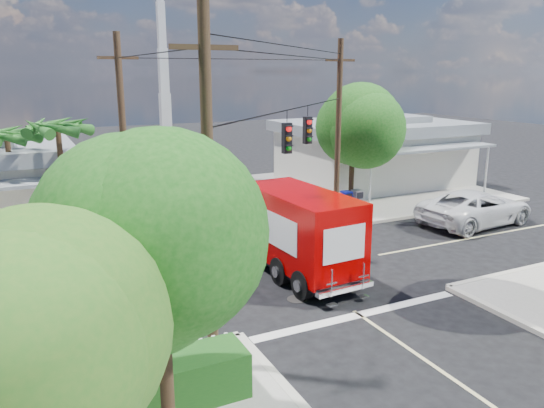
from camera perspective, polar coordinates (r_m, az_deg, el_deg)
ground at (r=20.67m, az=2.45°, el=-7.14°), size 120.00×120.00×0.00m
sidewalk_ne at (r=35.10m, az=9.64°, el=1.69°), size 14.12×14.12×0.14m
road_markings at (r=19.48m, az=4.54°, el=-8.52°), size 32.00×32.00×0.01m
building_ne at (r=36.51m, az=10.87°, el=5.70°), size 11.80×10.20×4.50m
radio_tower at (r=38.22m, az=-11.47°, el=11.05°), size 0.80×0.80×17.00m
tree_sw_front at (r=10.14m, az=-11.93°, el=-4.32°), size 3.88×3.78×6.03m
tree_sw_back at (r=7.75m, az=-25.62°, el=-14.94°), size 3.56×3.42×5.41m
tree_ne_front at (r=28.95m, az=8.81°, el=8.54°), size 4.21×4.14×6.66m
tree_ne_back at (r=32.30m, az=10.37°, el=8.00°), size 3.77×3.66×5.82m
palm_nw_front at (r=24.59m, az=-22.04°, el=7.38°), size 3.01×3.08×5.59m
palm_nw_back at (r=26.06m, az=-26.63°, el=6.41°), size 3.01×3.08×5.19m
utility_poles at (r=20.23m, az=-3.56°, el=6.08°), size 12.00×10.68×9.00m
picket_fence at (r=13.27m, az=-16.84°, el=-17.39°), size 5.94×0.06×1.00m
hedge_sw at (r=12.57m, az=-17.14°, el=-19.29°), size 6.20×1.20×1.10m
vending_boxes at (r=28.78m, az=7.98°, el=0.29°), size 1.90×0.50×1.10m
delivery_truck at (r=20.19m, az=1.99°, el=-2.74°), size 2.78×7.59×3.23m
parked_car at (r=28.35m, az=21.07°, el=-0.36°), size 6.53×3.49×1.75m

